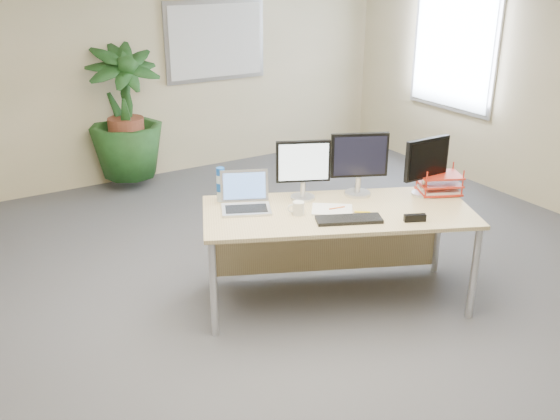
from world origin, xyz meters
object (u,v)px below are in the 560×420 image
floor_plant (126,124)px  monitor_right (359,160)px  desk (334,224)px  laptop (245,200)px  monitor_left (303,166)px

floor_plant → monitor_right: size_ratio=3.02×
desk → laptop: laptop is taller
desk → monitor_right: size_ratio=4.34×
floor_plant → monitor_right: 3.24m
monitor_left → laptop: bearing=172.0°
monitor_left → laptop: 0.51m
monitor_right → laptop: 0.94m
monitor_right → laptop: bearing=166.2°
monitor_left → monitor_right: (0.42, -0.15, 0.02)m
floor_plant → laptop: size_ratio=3.28×
monitor_left → monitor_right: size_ratio=0.93×
floor_plant → desk: bearing=-79.8°
monitor_right → laptop: (-0.88, 0.22, -0.22)m
monitor_right → laptop: monitor_right is taller
desk → laptop: size_ratio=4.72×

